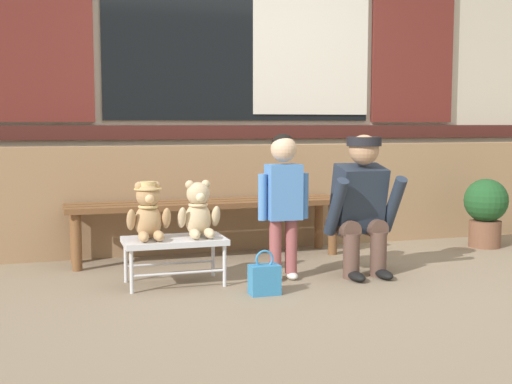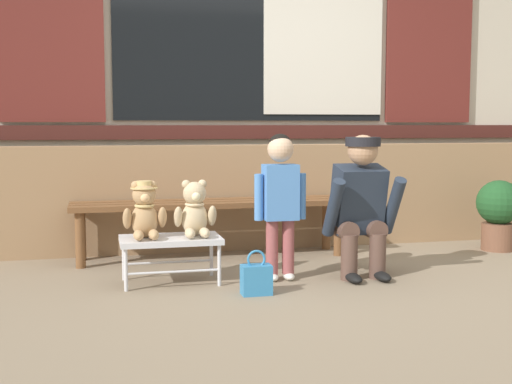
{
  "view_description": "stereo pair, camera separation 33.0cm",
  "coord_description": "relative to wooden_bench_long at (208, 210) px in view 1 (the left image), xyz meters",
  "views": [
    {
      "loc": [
        -1.66,
        -3.83,
        1.02
      ],
      "look_at": [
        -0.27,
        0.57,
        0.55
      ],
      "focal_mm": 46.88,
      "sensor_mm": 36.0,
      "label": 1
    },
    {
      "loc": [
        -1.34,
        -3.91,
        1.02
      ],
      "look_at": [
        -0.27,
        0.57,
        0.55
      ],
      "focal_mm": 46.88,
      "sensor_mm": 36.0,
      "label": 2
    }
  ],
  "objects": [
    {
      "name": "wooden_bench_long",
      "position": [
        0.0,
        0.0,
        0.0
      ],
      "size": [
        2.1,
        0.4,
        0.44
      ],
      "color": "brown",
      "rests_on": "ground"
    },
    {
      "name": "brick_low_wall",
      "position": [
        0.5,
        0.37,
        0.05
      ],
      "size": [
        6.44,
        0.25,
        0.85
      ],
      "primitive_type": "cube",
      "color": "#997551",
      "rests_on": "ground"
    },
    {
      "name": "shop_facade",
      "position": [
        0.5,
        0.88,
        1.33
      ],
      "size": [
        6.57,
        0.26,
        3.38
      ],
      "color": "beige",
      "rests_on": "ground"
    },
    {
      "name": "ground_plane",
      "position": [
        0.5,
        -1.06,
        -0.37
      ],
      "size": [
        60.0,
        60.0,
        0.0
      ],
      "primitive_type": "plane",
      "color": "#84725B"
    },
    {
      "name": "teddy_bear_with_hat",
      "position": [
        -0.56,
        -0.74,
        0.1
      ],
      "size": [
        0.28,
        0.27,
        0.36
      ],
      "color": "tan",
      "rests_on": "small_display_bench"
    },
    {
      "name": "potted_plant",
      "position": [
        2.31,
        -0.23,
        -0.05
      ],
      "size": [
        0.36,
        0.36,
        0.57
      ],
      "color": "brown",
      "rests_on": "ground"
    },
    {
      "name": "handbag_on_ground",
      "position": [
        0.07,
        -1.16,
        -0.28
      ],
      "size": [
        0.18,
        0.11,
        0.27
      ],
      "color": "teal",
      "rests_on": "ground"
    },
    {
      "name": "adult_crouching",
      "position": [
        0.86,
        -0.85,
        0.11
      ],
      "size": [
        0.5,
        0.49,
        0.95
      ],
      "color": "brown",
      "rests_on": "ground"
    },
    {
      "name": "teddy_bear_plain",
      "position": [
        -0.24,
        -0.74,
        0.09
      ],
      "size": [
        0.28,
        0.26,
        0.36
      ],
      "color": "#CCB289",
      "rests_on": "small_display_bench"
    },
    {
      "name": "child_standing",
      "position": [
        0.31,
        -0.82,
        0.22
      ],
      "size": [
        0.35,
        0.18,
        0.96
      ],
      "color": "#994C4C",
      "rests_on": "ground"
    },
    {
      "name": "small_display_bench",
      "position": [
        -0.4,
        -0.74,
        -0.11
      ],
      "size": [
        0.64,
        0.36,
        0.3
      ],
      "color": "silver",
      "rests_on": "ground"
    }
  ]
}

